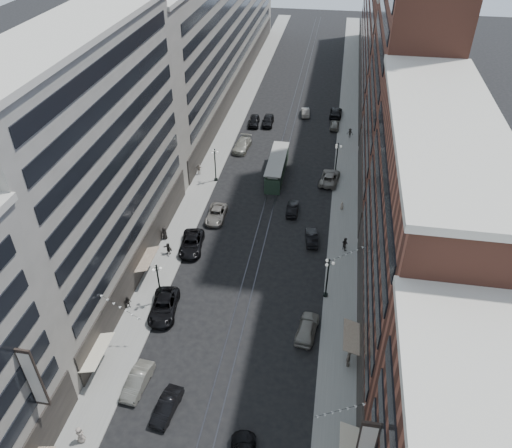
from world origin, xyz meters
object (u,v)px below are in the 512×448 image
Objects in this scene: car_13 at (268,121)px; car_9 at (254,121)px; car_7 at (192,244)px; car_10 at (312,237)px; car_extra_1 at (335,125)px; car_extra_2 at (216,214)px; car_4 at (307,328)px; pedestrian_8 at (342,206)px; lamppost_se_mid at (337,158)px; car_14 at (305,112)px; car_11 at (330,177)px; pedestrian_9 at (350,133)px; pedestrian_5 at (168,248)px; lamppost_sw_far at (159,282)px; car_12 at (336,113)px; pedestrian_extra_0 at (165,233)px; lamppost_sw_mid at (215,164)px; car_8 at (242,145)px; streetcar at (277,168)px; car_5 at (167,406)px; car_extra_0 at (292,208)px; pedestrian_2 at (128,302)px; car_2 at (164,307)px; pedestrian_4 at (348,359)px; car_1 at (137,381)px; lamppost_se_far at (327,277)px; pedestrian_6 at (199,169)px; pedestrian_7 at (345,244)px; pedestrian_1 at (80,435)px.

car_9 is at bearing -169.95° from car_13.
car_7 is 1.23× the size of car_9.
car_9 is 1.14× the size of car_10.
car_extra_2 reaches higher than car_extra_1.
car_4 is 23.83m from pedestrian_8.
lamppost_se_mid reaches higher than car_14.
pedestrian_9 is at bearing -92.35° from car_11.
pedestrian_5 is at bearing -101.08° from car_9.
lamppost_sw_far is at bearing 70.64° from car_extra_1.
pedestrian_extra_0 reaches higher than car_12.
car_11 reaches higher than car_extra_2.
lamppost_sw_mid is 3.43× the size of pedestrian_5.
car_8 reaches higher than car_14.
car_10 is 40.52m from car_14.
car_13 is at bearing 102.66° from streetcar.
car_14 is 12.34m from pedestrian_9.
car_5 reaches higher than car_14.
car_extra_0 is (1.10, -33.92, -0.01)m from car_14.
car_11 is 19.76m from car_extra_1.
pedestrian_2 is 0.28× the size of car_12.
pedestrian_2 is at bearing 64.06° from car_11.
car_8 is at bearing -97.03° from car_9.
car_2 is 53.62m from car_extra_1.
car_13 is 8.62m from car_14.
car_4 is 2.65× the size of pedestrian_4.
car_extra_1 is at bearing 78.83° from pedestrian_extra_0.
car_1 is 10.71m from pedestrian_2.
lamppost_se_far reaches higher than car_4.
lamppost_se_far is 1.04× the size of car_extra_2.
lamppost_sw_far is 3.06× the size of pedestrian_6.
pedestrian_extra_0 is at bearing 155.05° from car_7.
car_4 is 0.93× the size of car_extra_2.
car_5 is at bearing -54.20° from pedestrian_extra_0.
car_12 is at bearing 81.89° from pedestrian_extra_0.
car_extra_1 is at bearing 134.71° from pedestrian_9.
car_2 is at bearing 85.19° from pedestrian_6.
streetcar is 7.30× the size of pedestrian_2.
car_extra_0 is (7.76, -28.44, -0.14)m from car_13.
lamppost_sw_mid is 28.66m from car_extra_1.
pedestrian_9 is at bearing -13.24° from car_13.
car_8 is (-16.35, 6.21, -2.24)m from lamppost_se_mid.
car_4 is at bearing -86.99° from pedestrian_9.
pedestrian_8 reaches higher than car_extra_0.
pedestrian_8 reaches higher than car_1.
pedestrian_7 is at bearing 29.10° from car_2.
lamppost_sw_far is 55.66m from car_14.
lamppost_se_far is 41.83m from pedestrian_9.
lamppost_se_mid is 1.11× the size of car_4.
car_7 is at bearing 40.44° from car_extra_0.
lamppost_se_mid is at bearing -102.55° from pedestrian_1.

